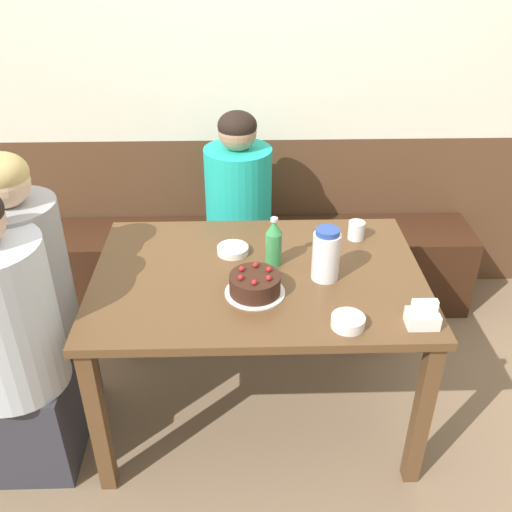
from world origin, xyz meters
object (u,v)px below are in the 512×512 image
Objects in this scene: napkin_holder at (423,316)px; glass_water_tall at (356,230)px; bowl_soup_white at (348,322)px; person_teal_shirt at (10,345)px; water_pitcher at (326,255)px; bowl_rice_small at (233,250)px; soju_bottle at (274,242)px; person_pale_blue_shirt at (33,304)px; person_grey_tee at (239,228)px; bench_seat at (253,268)px; birthday_cake at (255,284)px.

napkin_holder reaches higher than glass_water_tall.
bowl_soup_white is 1.23m from person_teal_shirt.
glass_water_tall is at bearing 21.67° from person_teal_shirt.
bowl_rice_small is at bearing 151.54° from water_pitcher.
person_pale_blue_shirt is at bearing -175.74° from soju_bottle.
bowl_soup_white is at bearing 19.70° from person_grey_tee.
bowl_soup_white is at bearing -102.59° from glass_water_tall.
water_pitcher is at bearing -28.46° from bowl_rice_small.
bowl_rice_small is (-0.36, 0.20, -0.09)m from water_pitcher.
bench_seat is 10.58× the size of birthday_cake.
bowl_soup_white is (0.32, -0.21, -0.02)m from birthday_cake.
birthday_cake reaches higher than bowl_soup_white.
water_pitcher is 0.18× the size of person_grey_tee.
soju_bottle is 0.18× the size of person_grey_tee.
person_grey_tee is at bearing 109.70° from bowl_soup_white.
napkin_holder is at bearing -40.18° from soju_bottle.
bench_seat is 1.32m from bowl_soup_white.
birthday_cake is 0.38m from bowl_soup_white.
person_grey_tee is (-0.38, 1.06, -0.20)m from bowl_soup_white.
napkin_holder is 1.37× the size of glass_water_tall.
person_teal_shirt is at bearing -171.64° from birthday_cake.
birthday_cake is 0.18× the size of person_teal_shirt.
napkin_holder is at bearing 31.08° from person_grey_tee.
bench_seat is 1.29m from person_pale_blue_shirt.
bowl_soup_white is 0.10× the size of person_teal_shirt.
person_grey_tee is (0.84, 0.98, -0.06)m from person_teal_shirt.
birthday_cake is at bearing -138.20° from glass_water_tall.
glass_water_tall is (0.18, 0.31, -0.07)m from water_pitcher.
glass_water_tall is at bearing 11.32° from person_pale_blue_shirt.
birthday_cake is 1.93× the size of bowl_soup_white.
water_pitcher is 0.22m from soju_bottle.
birthday_cake is at bearing 8.36° from person_teal_shirt.
napkin_holder is (0.58, -0.21, -0.00)m from birthday_cake.
person_teal_shirt is (-1.18, -0.23, -0.23)m from water_pitcher.
bowl_rice_small is (-0.10, -0.67, 0.52)m from bench_seat.
person_pale_blue_shirt is at bearing -168.68° from glass_water_tall.
person_grey_tee reaches higher than bowl_soup_white.
birthday_cake reaches higher than bowl_rice_small.
birthday_cake is 0.31m from bowl_rice_small.
bench_seat is 2.05× the size of person_grey_tee.
napkin_holder is at bearing -78.90° from glass_water_tall.
water_pitcher is 0.17× the size of person_pale_blue_shirt.
water_pitcher reaches higher than bench_seat.
bowl_rice_small is 0.93m from person_teal_shirt.
person_pale_blue_shirt is (-0.98, -0.07, -0.23)m from soju_bottle.
glass_water_tall is at bearing 41.80° from birthday_cake.
bowl_soup_white is (0.30, -1.18, 0.53)m from bench_seat.
person_teal_shirt reaches higher than soju_bottle.
bowl_soup_white reaches higher than bowl_rice_small.
soju_bottle is at bearing 4.26° from person_pale_blue_shirt.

